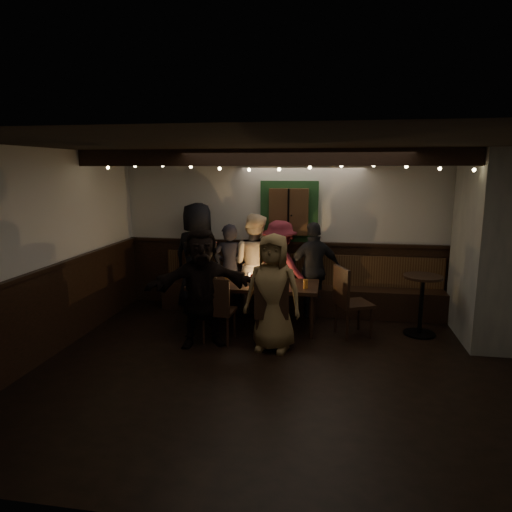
% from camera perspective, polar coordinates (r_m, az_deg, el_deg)
% --- Properties ---
extents(room, '(6.02, 5.01, 2.62)m').
position_cam_1_polar(room, '(6.62, 14.20, -0.54)').
color(room, black).
rests_on(room, ground).
extents(dining_table, '(1.90, 0.81, 0.82)m').
position_cam_1_polar(dining_table, '(6.77, -0.30, -3.89)').
color(dining_table, black).
rests_on(dining_table, ground).
extents(chair_near_left, '(0.44, 0.44, 0.92)m').
position_cam_1_polar(chair_near_left, '(6.20, -4.92, -6.29)').
color(chair_near_left, black).
rests_on(chair_near_left, ground).
extents(chair_near_right, '(0.50, 0.50, 0.99)m').
position_cam_1_polar(chair_near_right, '(6.00, 1.93, -6.50)').
color(chair_near_right, black).
rests_on(chair_near_right, ground).
extents(chair_end, '(0.60, 0.60, 1.00)m').
position_cam_1_polar(chair_end, '(6.56, 11.43, -5.10)').
color(chair_end, black).
rests_on(chair_end, ground).
extents(high_top, '(0.55, 0.55, 0.87)m').
position_cam_1_polar(high_top, '(6.90, 20.00, -4.90)').
color(high_top, black).
rests_on(high_top, ground).
extents(person_a, '(0.99, 0.76, 1.81)m').
position_cam_1_polar(person_a, '(7.61, -7.28, -0.14)').
color(person_a, black).
rests_on(person_a, ground).
extents(person_b, '(0.56, 0.38, 1.48)m').
position_cam_1_polar(person_b, '(7.44, -3.30, -1.61)').
color(person_b, black).
rests_on(person_b, ground).
extents(person_c, '(0.95, 0.84, 1.64)m').
position_cam_1_polar(person_c, '(7.42, -0.25, -0.99)').
color(person_c, beige).
rests_on(person_c, ground).
extents(person_d, '(1.14, 0.93, 1.54)m').
position_cam_1_polar(person_d, '(7.32, 2.96, -1.57)').
color(person_d, '#581722').
rests_on(person_d, ground).
extents(person_e, '(0.97, 0.67, 1.53)m').
position_cam_1_polar(person_e, '(7.30, 7.25, -1.74)').
color(person_e, black).
rests_on(person_e, ground).
extents(person_f, '(1.56, 0.96, 1.60)m').
position_cam_1_polar(person_f, '(6.11, -6.77, -3.86)').
color(person_f, black).
rests_on(person_f, ground).
extents(person_g, '(0.82, 0.60, 1.54)m').
position_cam_1_polar(person_g, '(5.92, 2.14, -4.58)').
color(person_g, brown).
rests_on(person_g, ground).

